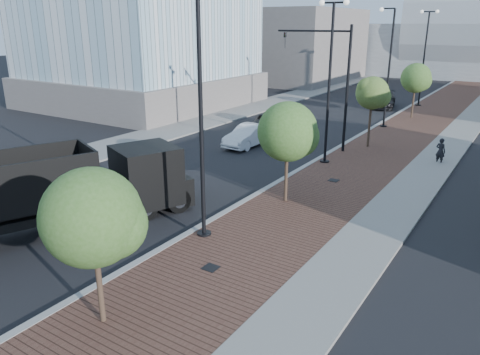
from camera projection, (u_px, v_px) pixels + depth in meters
The scene contains 23 objects.
sidewalk at pixel (436, 119), 40.65m from camera, with size 7.00×140.00×0.12m, color #4C2D23.
concrete_strip at pixel (470, 122), 39.25m from camera, with size 2.40×140.00×0.13m, color slate.
curb at pixel (396, 115), 42.45m from camera, with size 0.30×140.00×0.14m, color gray.
west_sidewalk at pixel (273, 102), 49.16m from camera, with size 4.00×140.00×0.12m, color slate.
dump_truck at pixel (71, 195), 18.72m from camera, with size 7.39×13.24×3.39m.
white_sedan at pixel (249, 135), 31.67m from camera, with size 1.56×4.46×1.47m, color white.
dark_car_mid at pixel (266, 121), 36.88m from camera, with size 1.96×4.24×1.18m, color black.
dark_car_far at pixel (384, 100), 46.32m from camera, with size 2.10×5.17×1.50m, color black.
pedestrian at pixel (440, 151), 27.51m from camera, with size 0.58×0.38×1.60m, color black.
streetlight_1 at pixel (199, 129), 16.97m from camera, with size 1.44×0.56×9.21m.
streetlight_2 at pixel (329, 83), 26.31m from camera, with size 1.72×0.56×9.28m.
streetlight_3 at pixel (387, 73), 36.07m from camera, with size 1.44×0.56×9.21m.
streetlight_4 at pixel (424, 58), 45.40m from camera, with size 1.72×0.56×9.28m.
traffic_mast at pixel (335, 74), 29.11m from camera, with size 5.09×0.20×8.00m.
tree_0 at pixel (94, 218), 11.96m from camera, with size 2.66×2.66×4.59m.
tree_1 at pixel (289, 132), 20.66m from camera, with size 2.72×2.72×4.79m.
tree_2 at pixel (373, 93), 30.12m from camera, with size 2.23×2.15×4.80m.
tree_3 at pixel (417, 78), 39.71m from camera, with size 2.56×2.54×4.85m.
tower_podium at pixel (143, 90), 48.01m from camera, with size 19.00×19.00×3.00m, color slate.
convention_center at pixel (461, 36), 77.40m from camera, with size 50.00×30.00×50.00m.
commercial_block_nw at pixel (298, 45), 67.11m from camera, with size 14.00×20.00×10.00m, color slate.
utility_cover_1 at pixel (211, 268), 15.73m from camera, with size 0.50×0.50×0.02m, color black.
utility_cover_2 at pixel (334, 180), 24.48m from camera, with size 0.50×0.50×0.02m, color black.
Camera 1 is at (10.82, -3.15, 8.05)m, focal length 34.51 mm.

